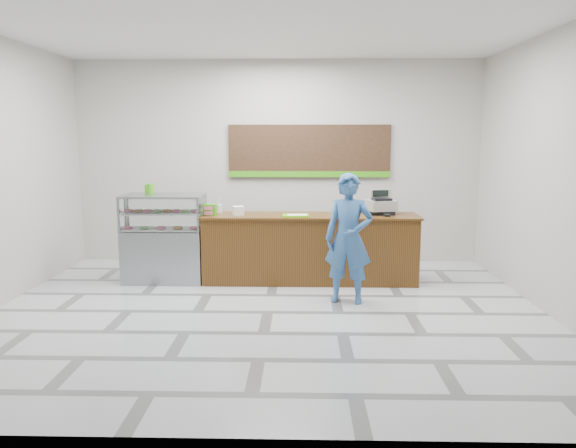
{
  "coord_description": "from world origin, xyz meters",
  "views": [
    {
      "loc": [
        0.43,
        -6.82,
        2.2
      ],
      "look_at": [
        0.23,
        0.9,
        0.99
      ],
      "focal_mm": 35.0,
      "sensor_mm": 36.0,
      "label": 1
    }
  ],
  "objects_px": {
    "display_case": "(164,237)",
    "serving_tray": "(296,215)",
    "cash_register": "(381,205)",
    "sales_counter": "(310,248)",
    "customer": "(349,238)"
  },
  "relations": [
    {
      "from": "display_case",
      "to": "serving_tray",
      "type": "relative_size",
      "value": 3.33
    },
    {
      "from": "display_case",
      "to": "cash_register",
      "type": "relative_size",
      "value": 2.76
    },
    {
      "from": "sales_counter",
      "to": "display_case",
      "type": "relative_size",
      "value": 2.45
    },
    {
      "from": "sales_counter",
      "to": "serving_tray",
      "type": "distance_m",
      "value": 0.58
    },
    {
      "from": "cash_register",
      "to": "serving_tray",
      "type": "distance_m",
      "value": 1.32
    },
    {
      "from": "cash_register",
      "to": "customer",
      "type": "bearing_deg",
      "value": -128.72
    },
    {
      "from": "cash_register",
      "to": "customer",
      "type": "relative_size",
      "value": 0.28
    },
    {
      "from": "display_case",
      "to": "customer",
      "type": "bearing_deg",
      "value": -21.24
    },
    {
      "from": "sales_counter",
      "to": "display_case",
      "type": "distance_m",
      "value": 2.23
    },
    {
      "from": "serving_tray",
      "to": "customer",
      "type": "xyz_separation_m",
      "value": [
        0.71,
        -0.91,
        -0.18
      ]
    },
    {
      "from": "display_case",
      "to": "customer",
      "type": "distance_m",
      "value": 2.92
    },
    {
      "from": "sales_counter",
      "to": "serving_tray",
      "type": "xyz_separation_m",
      "value": [
        -0.21,
        -0.14,
        0.52
      ]
    },
    {
      "from": "sales_counter",
      "to": "serving_tray",
      "type": "relative_size",
      "value": 8.16
    },
    {
      "from": "serving_tray",
      "to": "customer",
      "type": "distance_m",
      "value": 1.17
    },
    {
      "from": "sales_counter",
      "to": "display_case",
      "type": "height_order",
      "value": "display_case"
    }
  ]
}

